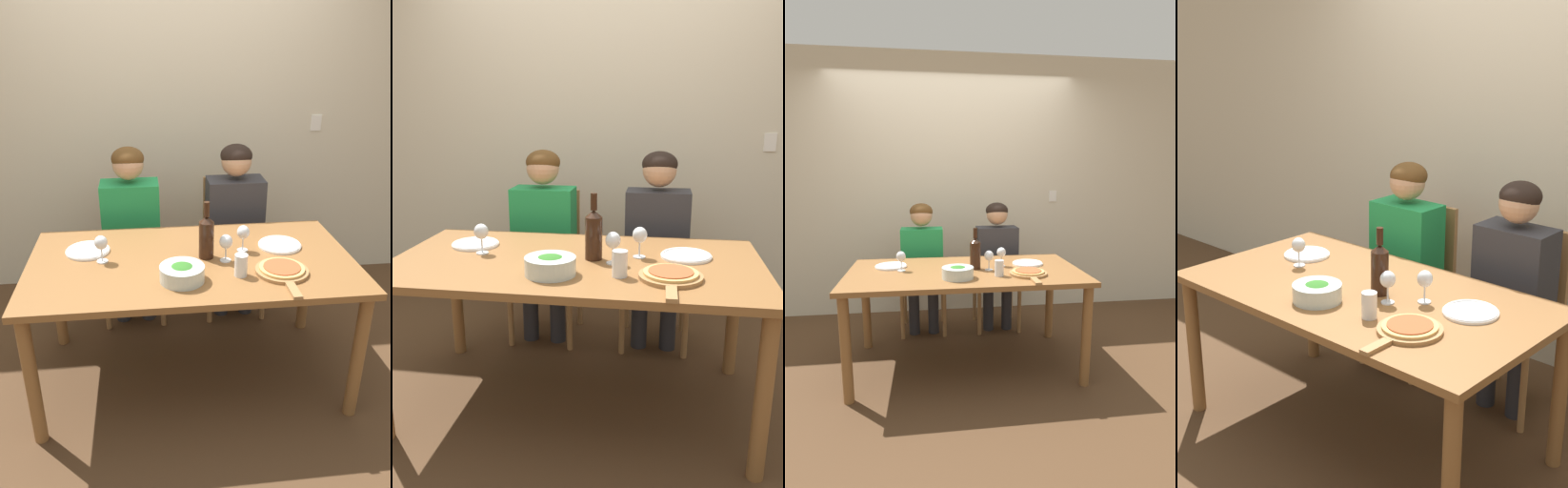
# 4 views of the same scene
# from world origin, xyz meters

# --- Properties ---
(ground_plane) EXTENTS (40.00, 40.00, 0.00)m
(ground_plane) POSITION_xyz_m (0.00, 0.00, 0.00)
(ground_plane) COLOR #4C331E
(back_wall) EXTENTS (10.00, 0.06, 2.70)m
(back_wall) POSITION_xyz_m (0.00, 1.30, 1.35)
(back_wall) COLOR beige
(back_wall) RESTS_ON ground
(dining_table) EXTENTS (1.75, 0.95, 0.77)m
(dining_table) POSITION_xyz_m (0.00, 0.00, 0.68)
(dining_table) COLOR brown
(dining_table) RESTS_ON ground
(chair_left) EXTENTS (0.42, 0.42, 0.95)m
(chair_left) POSITION_xyz_m (-0.33, 0.81, 0.51)
(chair_left) COLOR #9E7042
(chair_left) RESTS_ON ground
(chair_right) EXTENTS (0.42, 0.42, 0.95)m
(chair_right) POSITION_xyz_m (0.38, 0.81, 0.51)
(chair_right) COLOR #9E7042
(chair_right) RESTS_ON ground
(person_woman) EXTENTS (0.47, 0.51, 1.23)m
(person_woman) POSITION_xyz_m (-0.33, 0.70, 0.74)
(person_woman) COLOR #28282D
(person_woman) RESTS_ON ground
(person_man) EXTENTS (0.47, 0.51, 1.23)m
(person_man) POSITION_xyz_m (0.38, 0.70, 0.74)
(person_man) COLOR #28282D
(person_man) RESTS_ON ground
(wine_bottle) EXTENTS (0.08, 0.08, 0.32)m
(wine_bottle) POSITION_xyz_m (0.08, 0.02, 0.90)
(wine_bottle) COLOR black
(wine_bottle) RESTS_ON dining_table
(broccoli_bowl) EXTENTS (0.22, 0.22, 0.09)m
(broccoli_bowl) POSITION_xyz_m (-0.07, -0.23, 0.81)
(broccoli_bowl) COLOR silver
(broccoli_bowl) RESTS_ON dining_table
(dinner_plate_left) EXTENTS (0.24, 0.24, 0.02)m
(dinner_plate_left) POSITION_xyz_m (-0.56, 0.16, 0.78)
(dinner_plate_left) COLOR white
(dinner_plate_left) RESTS_ON dining_table
(dinner_plate_right) EXTENTS (0.24, 0.24, 0.02)m
(dinner_plate_right) POSITION_xyz_m (0.52, 0.11, 0.78)
(dinner_plate_right) COLOR white
(dinner_plate_right) RESTS_ON dining_table
(pizza_on_board) EXTENTS (0.27, 0.41, 0.04)m
(pizza_on_board) POSITION_xyz_m (0.44, -0.21, 0.79)
(pizza_on_board) COLOR #9E7042
(pizza_on_board) RESTS_ON dining_table
(wine_glass_left) EXTENTS (0.07, 0.07, 0.15)m
(wine_glass_left) POSITION_xyz_m (-0.48, 0.02, 0.88)
(wine_glass_left) COLOR silver
(wine_glass_left) RESTS_ON dining_table
(wine_glass_right) EXTENTS (0.07, 0.07, 0.15)m
(wine_glass_right) POSITION_xyz_m (0.30, 0.08, 0.88)
(wine_glass_right) COLOR silver
(wine_glass_right) RESTS_ON dining_table
(wine_glass_centre) EXTENTS (0.07, 0.07, 0.15)m
(wine_glass_centre) POSITION_xyz_m (0.18, -0.04, 0.88)
(wine_glass_centre) COLOR silver
(wine_glass_centre) RESTS_ON dining_table
(water_tumbler) EXTENTS (0.07, 0.07, 0.11)m
(water_tumbler) POSITION_xyz_m (0.23, -0.21, 0.83)
(water_tumbler) COLOR silver
(water_tumbler) RESTS_ON dining_table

